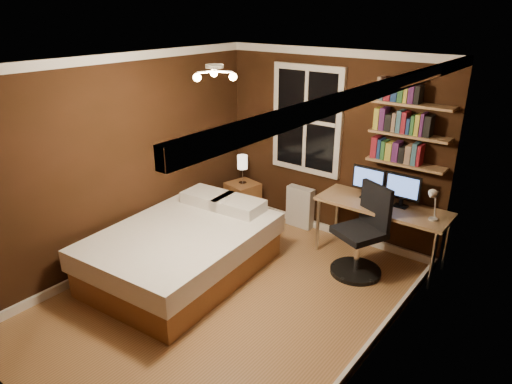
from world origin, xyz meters
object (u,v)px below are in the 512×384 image
Objects in this scene: bedside_lamp at (242,170)px; desk at (382,209)px; office_chair at (362,240)px; bed at (184,250)px; monitor_left at (368,183)px; nightstand at (243,199)px; monitor_right at (402,191)px; radiator at (300,207)px; desk_lamp at (433,204)px.

bedside_lamp is 0.27× the size of desk.
bedside_lamp is at bearing -166.65° from office_chair.
monitor_left is (1.44, 1.78, 0.64)m from bed.
monitor_left is (1.93, 0.09, 0.69)m from nightstand.
monitor_right is 0.75m from office_chair.
monitor_right is 0.38× the size of office_chair.
office_chair is at bearing -10.54° from bedside_lamp.
nightstand is at bearing 101.42° from bed.
nightstand is 0.33× the size of desk.
bed is 4.33× the size of nightstand.
monitor_right reaches higher than office_chair.
desk is 3.80× the size of monitor_left.
monitor_right reaches higher than bedside_lamp.
bedside_lamp is at bearing -177.83° from monitor_right.
bed is at bearing -117.81° from office_chair.
nightstand is at bearing -166.18° from radiator.
desk_lamp reaches higher than monitor_left.
nightstand is at bearing -179.72° from desk.
bedside_lamp is 0.40× the size of office_chair.
bedside_lamp is at bearing -177.34° from monitor_left.
office_chair is (1.64, 1.30, 0.12)m from bed.
bedside_lamp is 2.38m from monitor_right.
bed is 1.76m from nightstand.
bedside_lamp is 2.18m from desk.
desk is at bearing -9.09° from radiator.
monitor_left is at bearing 162.23° from desk.
bedside_lamp reaches higher than desk.
bedside_lamp reaches higher than bed.
monitor_left reaches higher than nightstand.
nightstand is 0.47× the size of office_chair.
office_chair is (-0.23, -0.49, -0.53)m from monitor_right.
bed is at bearing -61.55° from nightstand.
desk is 1.45× the size of office_chair.
radiator is 2.05m from desk_lamp.
radiator reaches higher than nightstand.
radiator is 1.43× the size of monitor_right.
bed is 2.86m from desk_lamp.
desk_lamp reaches higher than nightstand.
monitor_right is at bearing 0.00° from monitor_left.
desk_lamp is (2.79, -0.12, 0.71)m from nightstand.
bedside_lamp is 0.73× the size of radiator.
monitor_left is 0.95× the size of desk_lamp.
office_chair is at bearing -96.69° from desk.
nightstand is 0.48m from bedside_lamp.
desk_lamp is 0.40× the size of office_chair.
radiator is 1.37m from desk.
desk reaches higher than nightstand.
desk_lamp is (1.91, -0.34, 0.67)m from radiator.
office_chair is at bearing -67.76° from monitor_left.
office_chair is (0.20, -0.49, -0.53)m from monitor_left.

